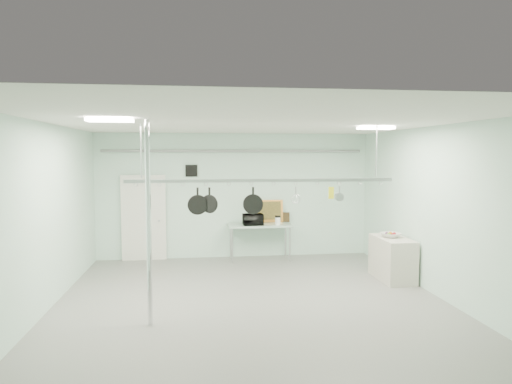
{
  "coord_description": "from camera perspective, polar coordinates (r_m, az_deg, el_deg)",
  "views": [
    {
      "loc": [
        -0.94,
        -7.7,
        2.66
      ],
      "look_at": [
        0.17,
        1.0,
        1.94
      ],
      "focal_mm": 32.0,
      "sensor_mm": 36.0,
      "label": 1
    }
  ],
  "objects": [
    {
      "name": "whisk",
      "position": [
        8.22,
        5.0,
        -0.4
      ],
      "size": [
        0.21,
        0.21,
        0.31
      ],
      "primitive_type": null,
      "rotation": [
        0.0,
        0.0,
        0.31
      ],
      "color": "#A7A6AB",
      "rests_on": "pot_rack"
    },
    {
      "name": "back_wall",
      "position": [
        11.77,
        -2.68,
        -0.46
      ],
      "size": [
        7.0,
        0.02,
        3.2
      ],
      "primitive_type": "cube",
      "color": "silver",
      "rests_on": "floor"
    },
    {
      "name": "fruit_bowl",
      "position": [
        10.15,
        16.49,
        -5.19
      ],
      "size": [
        0.48,
        0.48,
        0.1
      ],
      "primitive_type": "imported",
      "rotation": [
        0.0,
        0.0,
        0.24
      ],
      "color": "silver",
      "rests_on": "side_cabinet"
    },
    {
      "name": "chrome_pole",
      "position": [
        7.22,
        -13.27,
        -3.86
      ],
      "size": [
        0.08,
        0.08,
        3.2
      ],
      "primitive_type": "cylinder",
      "color": "silver",
      "rests_on": "floor"
    },
    {
      "name": "skillet_right",
      "position": [
        8.1,
        -0.37,
        -1.12
      ],
      "size": [
        0.36,
        0.12,
        0.5
      ],
      "primitive_type": null,
      "rotation": [
        0.0,
        0.0,
        -0.17
      ],
      "color": "black",
      "rests_on": "pot_rack"
    },
    {
      "name": "microwave",
      "position": [
        11.38,
        -0.38,
        -3.46
      ],
      "size": [
        0.51,
        0.36,
        0.28
      ],
      "primitive_type": "imported",
      "rotation": [
        0.0,
        0.0,
        3.18
      ],
      "color": "black",
      "rests_on": "prep_table"
    },
    {
      "name": "wall_vent",
      "position": [
        11.68,
        -8.08,
        2.65
      ],
      "size": [
        0.3,
        0.04,
        0.3
      ],
      "primitive_type": "cube",
      "color": "black",
      "rests_on": "back_wall"
    },
    {
      "name": "floor",
      "position": [
        8.2,
        -0.31,
        -14.22
      ],
      "size": [
        8.0,
        8.0,
        0.0
      ],
      "primitive_type": "plane",
      "color": "gray",
      "rests_on": "ground"
    },
    {
      "name": "pot_rack",
      "position": [
        8.09,
        0.83,
        1.66
      ],
      "size": [
        4.8,
        0.06,
        1.0
      ],
      "color": "#B7B7BC",
      "rests_on": "ceiling"
    },
    {
      "name": "skillet_left",
      "position": [
        8.04,
        -7.31,
        -1.09
      ],
      "size": [
        0.35,
        0.09,
        0.46
      ],
      "primitive_type": null,
      "rotation": [
        0.0,
        0.0,
        0.07
      ],
      "color": "black",
      "rests_on": "pot_rack"
    },
    {
      "name": "door",
      "position": [
        11.83,
        -13.84,
        -3.25
      ],
      "size": [
        1.1,
        0.1,
        2.2
      ],
      "primitive_type": "cube",
      "color": "silver",
      "rests_on": "floor"
    },
    {
      "name": "coffee_canister",
      "position": [
        11.4,
        2.73,
        -3.66
      ],
      "size": [
        0.13,
        0.13,
        0.19
      ],
      "primitive_type": "cylinder",
      "rotation": [
        0.0,
        0.0,
        0.02
      ],
      "color": "white",
      "rests_on": "prep_table"
    },
    {
      "name": "ceiling",
      "position": [
        7.77,
        -0.32,
        8.62
      ],
      "size": [
        7.0,
        8.0,
        0.02
      ],
      "primitive_type": "cube",
      "color": "silver",
      "rests_on": "back_wall"
    },
    {
      "name": "saucepan",
      "position": [
        8.43,
        10.38,
        -0.24
      ],
      "size": [
        0.18,
        0.14,
        0.28
      ],
      "primitive_type": null,
      "rotation": [
        0.0,
        0.0,
        -0.32
      ],
      "color": "silver",
      "rests_on": "pot_rack"
    },
    {
      "name": "light_panel_left",
      "position": [
        7.03,
        -17.79,
        8.57
      ],
      "size": [
        0.65,
        0.3,
        0.05
      ],
      "primitive_type": "cube",
      "color": "white",
      "rests_on": "ceiling"
    },
    {
      "name": "side_cabinet",
      "position": [
        10.22,
        16.67,
        -7.98
      ],
      "size": [
        0.6,
        1.2,
        0.9
      ],
      "primitive_type": "cube",
      "color": "beige",
      "rests_on": "floor"
    },
    {
      "name": "light_panel_right",
      "position": [
        8.96,
        14.75,
        7.75
      ],
      "size": [
        0.65,
        0.3,
        0.05
      ],
      "primitive_type": "cube",
      "color": "white",
      "rests_on": "ceiling"
    },
    {
      "name": "skillet_mid",
      "position": [
        8.04,
        -5.85,
        -0.98
      ],
      "size": [
        0.31,
        0.21,
        0.44
      ],
      "primitive_type": null,
      "rotation": [
        0.0,
        0.0,
        -0.53
      ],
      "color": "black",
      "rests_on": "pot_rack"
    },
    {
      "name": "painting_small",
      "position": [
        11.92,
        3.49,
        -3.16
      ],
      "size": [
        0.3,
        0.1,
        0.25
      ],
      "primitive_type": "cube",
      "rotation": [
        -0.17,
        0.0,
        -0.06
      ],
      "color": "#352612",
      "rests_on": "prep_table"
    },
    {
      "name": "fruit_cluster",
      "position": [
        10.14,
        16.49,
        -4.97
      ],
      "size": [
        0.24,
        0.24,
        0.09
      ],
      "primitive_type": null,
      "color": "maroon",
      "rests_on": "fruit_bowl"
    },
    {
      "name": "prep_table",
      "position": [
        11.55,
        0.47,
        -4.4
      ],
      "size": [
        1.6,
        0.7,
        0.91
      ],
      "color": "#9DB9A9",
      "rests_on": "floor"
    },
    {
      "name": "conduit_pipe",
      "position": [
        11.64,
        -2.67,
        5.15
      ],
      "size": [
        6.6,
        0.07,
        0.07
      ],
      "primitive_type": "cylinder",
      "rotation": [
        0.0,
        1.57,
        0.0
      ],
      "color": "gray",
      "rests_on": "back_wall"
    },
    {
      "name": "painting_large",
      "position": [
        11.83,
        1.51,
        -2.41
      ],
      "size": [
        0.78,
        0.14,
        0.58
      ],
      "primitive_type": "cube",
      "rotation": [
        -0.14,
        0.0,
        0.01
      ],
      "color": "#C87D35",
      "rests_on": "prep_table"
    },
    {
      "name": "grater",
      "position": [
        8.38,
        9.38,
        -0.09
      ],
      "size": [
        0.1,
        0.03,
        0.24
      ],
      "primitive_type": null,
      "rotation": [
        0.0,
        0.0,
        -0.1
      ],
      "color": "orange",
      "rests_on": "pot_rack"
    },
    {
      "name": "right_wall",
      "position": [
        8.95,
        22.48,
        -2.45
      ],
      "size": [
        0.02,
        8.0,
        3.2
      ],
      "primitive_type": "cube",
      "color": "silver",
      "rests_on": "floor"
    }
  ]
}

